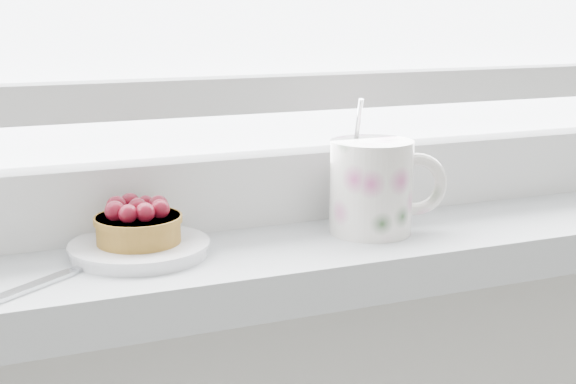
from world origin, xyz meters
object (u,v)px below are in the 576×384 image
floral_mug (374,185)px  fork (56,277)px  raspberry_tart (138,223)px  saucer (139,249)px

floral_mug → fork: (-0.30, -0.02, -0.05)m
floral_mug → fork: 0.31m
fork → raspberry_tart: bearing=26.7°
saucer → fork: saucer is taller
raspberry_tart → saucer: bearing=-32.3°
saucer → raspberry_tart: (-0.00, 0.00, 0.02)m
saucer → floral_mug: 0.23m
raspberry_tart → floral_mug: 0.23m
saucer → floral_mug: (0.23, -0.01, 0.04)m
saucer → raspberry_tart: raspberry_tart is taller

